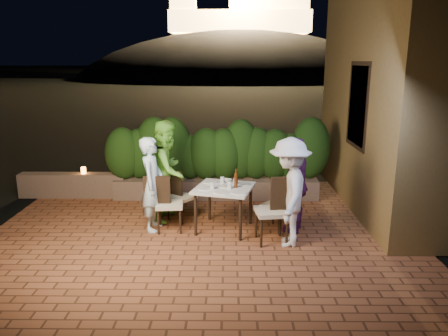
{
  "coord_description": "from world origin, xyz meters",
  "views": [
    {
      "loc": [
        0.46,
        -6.43,
        2.81
      ],
      "look_at": [
        0.38,
        0.61,
        1.05
      ],
      "focal_mm": 35.0,
      "sensor_mm": 36.0,
      "label": 1
    }
  ],
  "objects_px": {
    "diner_green": "(168,170)",
    "parapet_lamp": "(83,170)",
    "bowl": "(226,181)",
    "chair_right_back": "(276,204)",
    "chair_right_front": "(272,210)",
    "diner_purple": "(296,185)",
    "dining_table": "(224,208)",
    "beer_bottle": "(236,178)",
    "chair_left_front": "(169,203)",
    "chair_left_back": "(181,196)",
    "diner_blue": "(152,184)",
    "diner_white": "(289,192)"
  },
  "relations": [
    {
      "from": "dining_table",
      "to": "beer_bottle",
      "type": "distance_m",
      "value": 0.57
    },
    {
      "from": "chair_right_back",
      "to": "diner_green",
      "type": "xyz_separation_m",
      "value": [
        -1.89,
        0.52,
        0.45
      ]
    },
    {
      "from": "diner_green",
      "to": "dining_table",
      "type": "bearing_deg",
      "value": -106.87
    },
    {
      "from": "chair_left_front",
      "to": "diner_white",
      "type": "height_order",
      "value": "diner_white"
    },
    {
      "from": "chair_left_front",
      "to": "diner_purple",
      "type": "distance_m",
      "value": 2.13
    },
    {
      "from": "bowl",
      "to": "diner_white",
      "type": "bearing_deg",
      "value": -43.14
    },
    {
      "from": "diner_blue",
      "to": "diner_white",
      "type": "distance_m",
      "value": 2.27
    },
    {
      "from": "diner_purple",
      "to": "chair_right_front",
      "type": "bearing_deg",
      "value": -23.66
    },
    {
      "from": "chair_left_front",
      "to": "chair_right_back",
      "type": "distance_m",
      "value": 1.79
    },
    {
      "from": "dining_table",
      "to": "parapet_lamp",
      "type": "height_order",
      "value": "dining_table"
    },
    {
      "from": "diner_blue",
      "to": "diner_green",
      "type": "bearing_deg",
      "value": -14.32
    },
    {
      "from": "chair_left_back",
      "to": "diner_blue",
      "type": "bearing_deg",
      "value": -96.66
    },
    {
      "from": "chair_right_front",
      "to": "diner_green",
      "type": "relative_size",
      "value": 0.59
    },
    {
      "from": "chair_left_front",
      "to": "chair_right_back",
      "type": "xyz_separation_m",
      "value": [
        1.79,
        0.06,
        -0.03
      ]
    },
    {
      "from": "bowl",
      "to": "chair_right_back",
      "type": "xyz_separation_m",
      "value": [
        0.85,
        -0.29,
        -0.33
      ]
    },
    {
      "from": "chair_left_front",
      "to": "chair_left_back",
      "type": "bearing_deg",
      "value": 69.5
    },
    {
      "from": "chair_right_front",
      "to": "beer_bottle",
      "type": "bearing_deg",
      "value": -48.16
    },
    {
      "from": "chair_left_back",
      "to": "diner_green",
      "type": "bearing_deg",
      "value": -162.65
    },
    {
      "from": "dining_table",
      "to": "bowl",
      "type": "bearing_deg",
      "value": 83.24
    },
    {
      "from": "chair_left_front",
      "to": "diner_purple",
      "type": "relative_size",
      "value": 0.6
    },
    {
      "from": "chair_left_back",
      "to": "diner_purple",
      "type": "height_order",
      "value": "diner_purple"
    },
    {
      "from": "diner_blue",
      "to": "diner_white",
      "type": "bearing_deg",
      "value": -100.39
    },
    {
      "from": "chair_left_front",
      "to": "diner_green",
      "type": "relative_size",
      "value": 0.53
    },
    {
      "from": "dining_table",
      "to": "diner_white",
      "type": "xyz_separation_m",
      "value": [
        1.0,
        -0.59,
        0.47
      ]
    },
    {
      "from": "dining_table",
      "to": "chair_right_front",
      "type": "bearing_deg",
      "value": -33.86
    },
    {
      "from": "bowl",
      "to": "parapet_lamp",
      "type": "distance_m",
      "value": 3.33
    },
    {
      "from": "chair_right_back",
      "to": "diner_blue",
      "type": "bearing_deg",
      "value": 39.83
    },
    {
      "from": "diner_green",
      "to": "chair_right_front",
      "type": "bearing_deg",
      "value": -109.25
    },
    {
      "from": "dining_table",
      "to": "diner_blue",
      "type": "height_order",
      "value": "diner_blue"
    },
    {
      "from": "chair_right_back",
      "to": "chair_right_front",
      "type": "bearing_deg",
      "value": 115.16
    },
    {
      "from": "beer_bottle",
      "to": "chair_right_front",
      "type": "relative_size",
      "value": 0.3
    },
    {
      "from": "beer_bottle",
      "to": "chair_right_back",
      "type": "xyz_separation_m",
      "value": [
        0.69,
        0.06,
        -0.47
      ]
    },
    {
      "from": "bowl",
      "to": "chair_right_front",
      "type": "relative_size",
      "value": 0.17
    },
    {
      "from": "beer_bottle",
      "to": "diner_purple",
      "type": "relative_size",
      "value": 0.2
    },
    {
      "from": "chair_right_front",
      "to": "chair_right_back",
      "type": "relative_size",
      "value": 1.18
    },
    {
      "from": "diner_white",
      "to": "diner_purple",
      "type": "height_order",
      "value": "diner_white"
    },
    {
      "from": "bowl",
      "to": "diner_white",
      "type": "distance_m",
      "value": 1.32
    },
    {
      "from": "beer_bottle",
      "to": "chair_left_front",
      "type": "xyz_separation_m",
      "value": [
        -1.11,
        -0.0,
        -0.44
      ]
    },
    {
      "from": "chair_right_back",
      "to": "parapet_lamp",
      "type": "height_order",
      "value": "chair_right_back"
    },
    {
      "from": "diner_green",
      "to": "diner_blue",
      "type": "bearing_deg",
      "value": 172.48
    },
    {
      "from": "bowl",
      "to": "diner_green",
      "type": "distance_m",
      "value": 1.07
    },
    {
      "from": "chair_left_back",
      "to": "parapet_lamp",
      "type": "height_order",
      "value": "chair_left_back"
    },
    {
      "from": "diner_green",
      "to": "parapet_lamp",
      "type": "distance_m",
      "value": 2.32
    },
    {
      "from": "chair_right_back",
      "to": "parapet_lamp",
      "type": "bearing_deg",
      "value": 14.61
    },
    {
      "from": "bowl",
      "to": "diner_purple",
      "type": "distance_m",
      "value": 1.21
    },
    {
      "from": "dining_table",
      "to": "bowl",
      "type": "xyz_separation_m",
      "value": [
        0.04,
        0.32,
        0.4
      ]
    },
    {
      "from": "chair_left_back",
      "to": "diner_white",
      "type": "distance_m",
      "value": 2.09
    },
    {
      "from": "chair_left_back",
      "to": "chair_right_front",
      "type": "distance_m",
      "value": 1.8
    },
    {
      "from": "chair_right_front",
      "to": "diner_purple",
      "type": "bearing_deg",
      "value": -139.96
    },
    {
      "from": "chair_left_front",
      "to": "diner_white",
      "type": "xyz_separation_m",
      "value": [
        1.91,
        -0.55,
        0.37
      ]
    }
  ]
}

